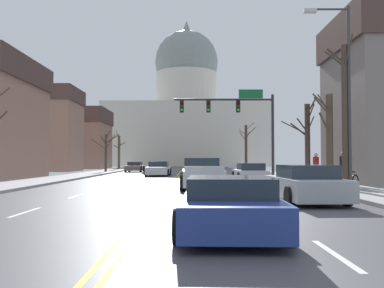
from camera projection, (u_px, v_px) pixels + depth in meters
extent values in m
cube|color=#49494F|center=(158.00, 201.00, 15.03)|extent=(14.00, 180.00, 0.06)
cube|color=yellow|center=(155.00, 200.00, 15.03)|extent=(0.10, 176.40, 0.00)
cube|color=yellow|center=(161.00, 200.00, 15.03)|extent=(0.10, 176.40, 0.00)
cube|color=silver|center=(335.00, 254.00, 6.54)|extent=(0.12, 2.20, 0.00)
cube|color=silver|center=(272.00, 212.00, 11.73)|extent=(0.12, 2.20, 0.00)
cube|color=silver|center=(247.00, 196.00, 16.93)|extent=(0.12, 2.20, 0.00)
cube|color=silver|center=(234.00, 187.00, 22.13)|extent=(0.12, 2.20, 0.00)
cube|color=silver|center=(226.00, 182.00, 27.32)|extent=(0.12, 2.20, 0.00)
cube|color=silver|center=(221.00, 178.00, 32.52)|extent=(0.12, 2.20, 0.00)
cube|color=silver|center=(217.00, 175.00, 37.72)|extent=(0.12, 2.20, 0.00)
cube|color=silver|center=(214.00, 173.00, 42.91)|extent=(0.12, 2.20, 0.00)
cube|color=silver|center=(211.00, 172.00, 48.11)|extent=(0.12, 2.20, 0.00)
cube|color=silver|center=(209.00, 171.00, 53.31)|extent=(0.12, 2.20, 0.00)
cube|color=silver|center=(208.00, 169.00, 58.50)|extent=(0.12, 2.20, 0.00)
cube|color=silver|center=(207.00, 169.00, 63.70)|extent=(0.12, 2.20, 0.00)
cube|color=silver|center=(205.00, 168.00, 68.90)|extent=(0.12, 2.20, 0.00)
cube|color=silver|center=(204.00, 167.00, 74.09)|extent=(0.12, 2.20, 0.00)
cube|color=silver|center=(204.00, 167.00, 79.29)|extent=(0.12, 2.20, 0.00)
cube|color=silver|center=(25.00, 212.00, 11.73)|extent=(0.12, 2.20, 0.00)
cube|color=silver|center=(76.00, 196.00, 16.93)|extent=(0.12, 2.20, 0.00)
cube|color=silver|center=(104.00, 187.00, 22.13)|extent=(0.12, 2.20, 0.00)
cube|color=silver|center=(120.00, 182.00, 27.32)|extent=(0.12, 2.20, 0.00)
cube|color=silver|center=(132.00, 178.00, 32.52)|extent=(0.12, 2.20, 0.00)
cube|color=silver|center=(140.00, 175.00, 37.72)|extent=(0.12, 2.20, 0.00)
cube|color=silver|center=(146.00, 173.00, 42.91)|extent=(0.12, 2.20, 0.00)
cube|color=silver|center=(151.00, 172.00, 48.11)|extent=(0.12, 2.20, 0.00)
cube|color=silver|center=(155.00, 171.00, 53.30)|extent=(0.12, 2.20, 0.00)
cube|color=silver|center=(158.00, 169.00, 58.50)|extent=(0.12, 2.20, 0.00)
cube|color=silver|center=(161.00, 169.00, 63.70)|extent=(0.12, 2.20, 0.00)
cube|color=silver|center=(163.00, 168.00, 68.89)|extent=(0.12, 2.20, 0.00)
cube|color=silver|center=(165.00, 167.00, 74.09)|extent=(0.12, 2.20, 0.00)
cube|color=silver|center=(167.00, 167.00, 79.29)|extent=(0.12, 2.20, 0.00)
cylinder|color=#28282D|center=(273.00, 135.00, 32.54)|extent=(0.22, 0.22, 6.46)
cylinder|color=#28282D|center=(223.00, 100.00, 32.64)|extent=(7.80, 0.16, 0.16)
cube|color=black|center=(238.00, 107.00, 32.62)|extent=(0.32, 0.28, 0.92)
sphere|color=#330504|center=(238.00, 103.00, 32.47)|extent=(0.22, 0.22, 0.22)
sphere|color=#332B05|center=(238.00, 106.00, 32.46)|extent=(0.22, 0.22, 0.22)
sphere|color=#19CC47|center=(238.00, 110.00, 32.45)|extent=(0.22, 0.22, 0.22)
cube|color=black|center=(208.00, 107.00, 32.62)|extent=(0.32, 0.28, 0.92)
sphere|color=#330504|center=(208.00, 103.00, 32.47)|extent=(0.22, 0.22, 0.22)
sphere|color=#332B05|center=(208.00, 106.00, 32.46)|extent=(0.22, 0.22, 0.22)
sphere|color=#19CC47|center=(208.00, 110.00, 32.45)|extent=(0.22, 0.22, 0.22)
cube|color=black|center=(182.00, 107.00, 32.62)|extent=(0.32, 0.28, 0.92)
sphere|color=#330504|center=(182.00, 103.00, 32.47)|extent=(0.22, 0.22, 0.22)
sphere|color=#332B05|center=(182.00, 106.00, 32.46)|extent=(0.22, 0.22, 0.22)
sphere|color=#19CC47|center=(182.00, 110.00, 32.45)|extent=(0.22, 0.22, 0.22)
cube|color=#146033|center=(251.00, 94.00, 32.68)|extent=(1.90, 0.06, 0.70)
cylinder|color=#333338|center=(349.00, 97.00, 18.30)|extent=(0.14, 0.14, 8.20)
cylinder|color=#333338|center=(329.00, 9.00, 18.44)|extent=(1.71, 0.09, 0.09)
cube|color=#B2B2AD|center=(310.00, 11.00, 18.43)|extent=(0.56, 0.24, 0.16)
cube|color=beige|center=(186.00, 136.00, 91.99)|extent=(34.18, 21.84, 13.02)
cylinder|color=beige|center=(186.00, 90.00, 92.36)|extent=(13.42, 13.42, 7.67)
sphere|color=gray|center=(186.00, 62.00, 92.58)|extent=(14.04, 14.04, 14.04)
cone|color=gray|center=(186.00, 26.00, 92.88)|extent=(1.80, 1.80, 2.40)
cube|color=silver|center=(250.00, 174.00, 28.32)|extent=(1.97, 4.32, 0.60)
cube|color=#232D38|center=(251.00, 167.00, 27.92)|extent=(1.68, 2.06, 0.47)
cylinder|color=black|center=(234.00, 175.00, 29.61)|extent=(0.24, 0.65, 0.64)
cylinder|color=black|center=(259.00, 175.00, 29.67)|extent=(0.24, 0.65, 0.64)
cylinder|color=black|center=(239.00, 177.00, 26.96)|extent=(0.24, 0.65, 0.64)
cylinder|color=black|center=(267.00, 177.00, 27.02)|extent=(0.24, 0.65, 0.64)
cube|color=#ADB2B7|center=(202.00, 177.00, 20.90)|extent=(2.03, 5.51, 0.75)
cube|color=#1E2833|center=(201.00, 164.00, 21.68)|extent=(1.80, 1.90, 0.59)
cube|color=#ADB2B7|center=(204.00, 169.00, 18.24)|extent=(1.77, 0.14, 0.22)
cylinder|color=black|center=(183.00, 179.00, 22.51)|extent=(0.30, 0.81, 0.80)
cylinder|color=black|center=(218.00, 179.00, 22.55)|extent=(0.30, 0.81, 0.80)
cylinder|color=black|center=(183.00, 183.00, 19.23)|extent=(0.30, 0.81, 0.80)
cylinder|color=black|center=(224.00, 183.00, 19.27)|extent=(0.30, 0.81, 0.80)
cube|color=#9EA3A8|center=(304.00, 187.00, 14.65)|extent=(2.05, 4.77, 0.69)
cube|color=#232D38|center=(307.00, 171.00, 14.37)|extent=(1.73, 2.16, 0.45)
cylinder|color=black|center=(269.00, 190.00, 16.06)|extent=(0.24, 0.65, 0.64)
cylinder|color=black|center=(316.00, 189.00, 16.13)|extent=(0.24, 0.65, 0.64)
cylinder|color=black|center=(289.00, 196.00, 13.15)|extent=(0.24, 0.65, 0.64)
cylinder|color=black|center=(347.00, 196.00, 13.22)|extent=(0.24, 0.65, 0.64)
cube|color=navy|center=(229.00, 209.00, 8.69)|extent=(2.06, 4.71, 0.60)
cube|color=#232D38|center=(229.00, 186.00, 8.53)|extent=(1.75, 2.26, 0.39)
cylinder|color=black|center=(187.00, 207.00, 10.15)|extent=(0.24, 0.65, 0.64)
cylinder|color=black|center=(264.00, 208.00, 10.09)|extent=(0.24, 0.65, 0.64)
cylinder|color=black|center=(179.00, 227.00, 7.28)|extent=(0.24, 0.65, 0.64)
cylinder|color=black|center=(288.00, 227.00, 7.21)|extent=(0.24, 0.65, 0.64)
cube|color=silver|center=(158.00, 170.00, 36.87)|extent=(1.93, 4.59, 0.65)
cube|color=#232D38|center=(159.00, 164.00, 37.17)|extent=(1.67, 2.14, 0.47)
cylinder|color=black|center=(167.00, 173.00, 35.43)|extent=(0.23, 0.64, 0.64)
cylinder|color=black|center=(146.00, 173.00, 35.47)|extent=(0.23, 0.64, 0.64)
cylinder|color=black|center=(170.00, 172.00, 38.26)|extent=(0.23, 0.64, 0.64)
cylinder|color=black|center=(150.00, 172.00, 38.29)|extent=(0.23, 0.64, 0.64)
cube|color=#6B6056|center=(135.00, 168.00, 48.06)|extent=(1.75, 4.22, 0.57)
cube|color=#232D38|center=(135.00, 164.00, 48.19)|extent=(1.53, 1.86, 0.45)
cylinder|color=black|center=(141.00, 169.00, 46.74)|extent=(0.22, 0.64, 0.64)
cylinder|color=black|center=(125.00, 169.00, 46.75)|extent=(0.22, 0.64, 0.64)
cylinder|color=black|center=(143.00, 169.00, 49.35)|extent=(0.22, 0.64, 0.64)
cylinder|color=black|center=(129.00, 169.00, 49.36)|extent=(0.22, 0.64, 0.64)
cube|color=#8C6656|center=(80.00, 146.00, 64.30)|extent=(8.31, 8.86, 6.94)
cube|color=#47332D|center=(80.00, 117.00, 64.46)|extent=(8.64, 9.21, 2.29)
cube|color=#8C6656|center=(42.00, 137.00, 50.77)|extent=(8.35, 6.91, 8.38)
cube|color=#47332D|center=(43.00, 96.00, 50.95)|extent=(8.68, 7.18, 1.83)
cylinder|color=#423328|center=(345.00, 117.00, 18.37)|extent=(0.27, 0.27, 6.46)
cylinder|color=#423328|center=(335.00, 56.00, 18.44)|extent=(0.86, 0.15, 0.70)
cylinder|color=#423328|center=(348.00, 52.00, 18.06)|extent=(0.14, 0.89, 1.40)
cylinder|color=#423328|center=(343.00, 58.00, 19.08)|extent=(0.43, 1.29, 1.09)
cylinder|color=#423328|center=(334.00, 59.00, 18.76)|extent=(0.75, 0.69, 0.88)
cylinder|color=brown|center=(119.00, 152.00, 56.35)|extent=(0.34, 0.34, 4.55)
cylinder|color=brown|center=(120.00, 147.00, 55.96)|extent=(0.49, 0.94, 0.78)
cylinder|color=brown|center=(116.00, 147.00, 56.69)|extent=(0.94, 0.76, 0.64)
cylinder|color=brown|center=(119.00, 146.00, 55.74)|extent=(0.51, 1.38, 1.12)
cylinder|color=brown|center=(119.00, 141.00, 56.05)|extent=(0.22, 0.77, 1.14)
cylinder|color=brown|center=(122.00, 144.00, 56.24)|extent=(0.94, 0.42, 0.62)
cylinder|color=brown|center=(117.00, 135.00, 57.08)|extent=(0.78, 1.39, 1.40)
cylinder|color=#423328|center=(246.00, 147.00, 51.38)|extent=(0.34, 0.34, 5.58)
cylinder|color=#423328|center=(250.00, 126.00, 51.62)|extent=(1.13, 0.36, 1.02)
cylinder|color=#423328|center=(251.00, 132.00, 51.01)|extent=(1.20, 0.98, 1.20)
cylinder|color=#423328|center=(247.00, 136.00, 52.01)|extent=(0.65, 1.23, 1.14)
cylinder|color=#423328|center=(242.00, 132.00, 51.31)|extent=(0.97, 0.35, 0.71)
cylinder|color=#423328|center=(243.00, 136.00, 51.93)|extent=(0.78, 1.09, 1.25)
cylinder|color=#423328|center=(106.00, 153.00, 44.82)|extent=(0.25, 0.25, 4.05)
cylinder|color=#423328|center=(108.00, 134.00, 45.38)|extent=(0.40, 1.09, 1.03)
cylinder|color=#423328|center=(98.00, 144.00, 44.78)|extent=(1.63, 0.23, 1.24)
cylinder|color=#423328|center=(103.00, 140.00, 44.26)|extent=(0.40, 1.31, 0.98)
cylinder|color=#423328|center=(110.00, 142.00, 45.11)|extent=(0.99, 0.58, 1.67)
cylinder|color=#423328|center=(112.00, 139.00, 44.50)|extent=(1.64, 0.87, 0.98)
cylinder|color=#4C3D2D|center=(329.00, 139.00, 22.57)|extent=(0.38, 0.38, 4.90)
cylinder|color=#4C3D2D|center=(321.00, 102.00, 22.63)|extent=(0.97, 0.13, 0.94)
cylinder|color=#4C3D2D|center=(330.00, 105.00, 21.97)|extent=(0.42, 1.41, 1.00)
cylinder|color=#4C3D2D|center=(324.00, 124.00, 22.27)|extent=(0.87, 0.81, 1.16)
cylinder|color=#4C3D2D|center=(323.00, 104.00, 22.34)|extent=(0.89, 0.70, 0.96)
cylinder|color=#4C3D2D|center=(322.00, 106.00, 23.34)|extent=(0.50, 1.49, 1.25)
cylinder|color=#423328|center=(307.00, 142.00, 27.66)|extent=(0.35, 0.35, 5.06)
cylinder|color=#423328|center=(302.00, 125.00, 27.40)|extent=(0.93, 0.69, 0.94)
cylinder|color=#423328|center=(310.00, 113.00, 27.98)|extent=(0.72, 0.62, 1.30)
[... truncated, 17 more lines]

